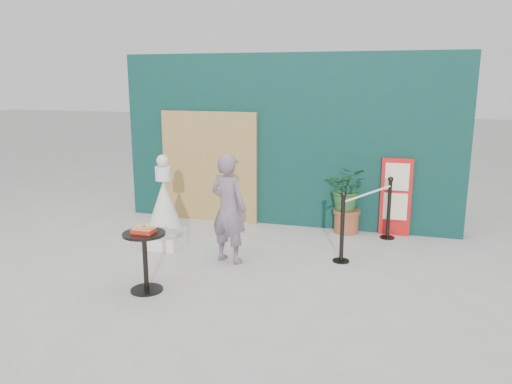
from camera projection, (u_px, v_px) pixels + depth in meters
The scene contains 10 objects.
ground at pixel (229, 292), 6.15m from camera, with size 60.00×60.00×0.00m, color #ADAAA5.
back_wall at pixel (287, 141), 8.77m from camera, with size 6.00×0.30×3.00m, color #0B3132.
bamboo_fence at pixel (209, 167), 9.07m from camera, with size 1.80×0.08×2.00m, color tan.
woman at pixel (229, 209), 7.01m from camera, with size 0.57×0.38×1.57m, color slate.
menu_board at pixel (396, 197), 8.25m from camera, with size 0.50×0.07×1.30m.
statue at pixel (164, 210), 7.65m from camera, with size 0.57×0.57×1.45m.
cafe_table at pixel (145, 252), 6.08m from camera, with size 0.52×0.52×0.75m.
food_basket at pixel (144, 230), 6.01m from camera, with size 0.26×0.19×0.11m.
planter at pixel (347, 194), 8.38m from camera, with size 0.68×0.59×1.15m.
stanchion_barrier at pixel (367, 218), 7.58m from camera, with size 0.84×1.54×1.03m.
Camera 1 is at (1.94, -5.40, 2.57)m, focal length 35.00 mm.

